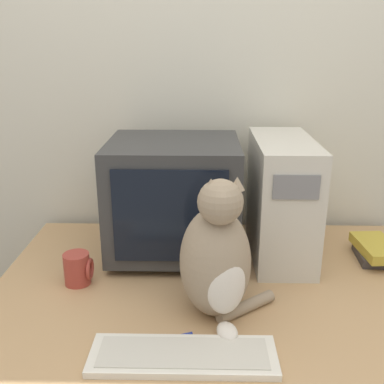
{
  "coord_description": "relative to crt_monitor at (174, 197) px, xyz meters",
  "views": [
    {
      "loc": [
        -0.06,
        -0.78,
        1.46
      ],
      "look_at": [
        -0.09,
        0.48,
        1.03
      ],
      "focal_mm": 42.0,
      "sensor_mm": 36.0,
      "label": 1
    }
  ],
  "objects": [
    {
      "name": "desk",
      "position": [
        0.16,
        -0.21,
        -0.58
      ],
      "size": [
        1.4,
        0.92,
        0.74
      ],
      "color": "tan",
      "rests_on": "ground_plane"
    },
    {
      "name": "mug",
      "position": [
        -0.29,
        -0.22,
        -0.16
      ],
      "size": [
        0.09,
        0.08,
        0.1
      ],
      "color": "#9E382D",
      "rests_on": "desk"
    },
    {
      "name": "wall_back",
      "position": [
        0.16,
        0.32,
        0.31
      ],
      "size": [
        7.0,
        0.05,
        2.5
      ],
      "color": "beige",
      "rests_on": "ground_plane"
    },
    {
      "name": "crt_monitor",
      "position": [
        0.0,
        0.0,
        0.0
      ],
      "size": [
        0.44,
        0.4,
        0.4
      ],
      "color": "#333333",
      "rests_on": "desk"
    },
    {
      "name": "book_stack",
      "position": [
        0.69,
        -0.05,
        -0.17
      ],
      "size": [
        0.13,
        0.21,
        0.06
      ],
      "color": "#383333",
      "rests_on": "desk"
    },
    {
      "name": "keyboard",
      "position": [
        0.05,
        -0.57,
        -0.2
      ],
      "size": [
        0.44,
        0.14,
        0.02
      ],
      "color": "silver",
      "rests_on": "desk"
    },
    {
      "name": "computer_tower",
      "position": [
        0.37,
        0.01,
        -0.0
      ],
      "size": [
        0.19,
        0.44,
        0.41
      ],
      "color": "beige",
      "rests_on": "desk"
    },
    {
      "name": "pen",
      "position": [
        0.0,
        -0.5,
        -0.2
      ],
      "size": [
        0.15,
        0.06,
        0.01
      ],
      "color": "navy",
      "rests_on": "desk"
    },
    {
      "name": "cat",
      "position": [
        0.14,
        -0.38,
        -0.04
      ],
      "size": [
        0.29,
        0.28,
        0.4
      ],
      "rotation": [
        0.0,
        0.0,
        0.25
      ],
      "color": "gray",
      "rests_on": "desk"
    }
  ]
}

